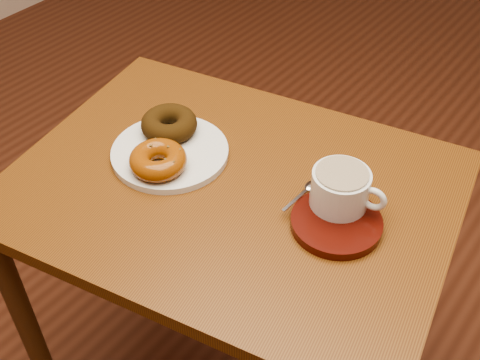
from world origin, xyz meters
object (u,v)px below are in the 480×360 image
Objects in this scene: cafe_table at (232,228)px; saucer at (336,223)px; donut_plate at (170,152)px; coffee_cup at (341,188)px.

saucer reaches higher than cafe_table.
coffee_cup is at bearing 11.42° from donut_plate.
cafe_table is 5.78× the size of saucer.
saucer is 1.18× the size of coffee_cup.
donut_plate is 0.35m from saucer.
cafe_table is at bearing 2.90° from donut_plate.
coffee_cup reaches higher than donut_plate.
coffee_cup is (0.33, 0.07, 0.04)m from donut_plate.
cafe_table is 6.79× the size of coffee_cup.
saucer is (0.34, 0.03, 0.00)m from donut_plate.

